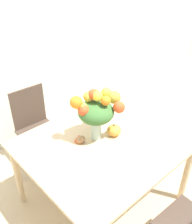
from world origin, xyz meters
TOP-DOWN VIEW (x-y plane):
  - ground_plane at (0.00, 0.00)m, footprint 12.00×12.00m
  - wall_back at (0.00, 1.49)m, footprint 8.00×0.06m
  - dining_table at (0.00, 0.00)m, footprint 1.35×1.20m
  - flower_vase at (0.01, 0.10)m, footprint 0.44×0.36m
  - pumpkin at (0.15, 0.02)m, footprint 0.13×0.13m
  - turkey_figurine at (-0.14, 0.15)m, footprint 0.09×0.11m
  - dining_chair_near_window at (-0.14, 0.95)m, footprint 0.44×0.44m

SIDE VIEW (x-z plane):
  - ground_plane at x=0.00m, z-range 0.00..0.00m
  - dining_chair_near_window at x=-0.14m, z-range 0.01..0.94m
  - dining_table at x=0.00m, z-range 0.30..1.05m
  - turkey_figurine at x=-0.14m, z-range 0.75..0.82m
  - pumpkin at x=0.15m, z-range 0.75..0.87m
  - flower_vase at x=0.01m, z-range 0.81..1.29m
  - wall_back at x=0.00m, z-range 0.00..2.70m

